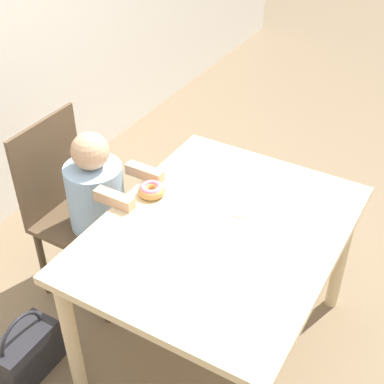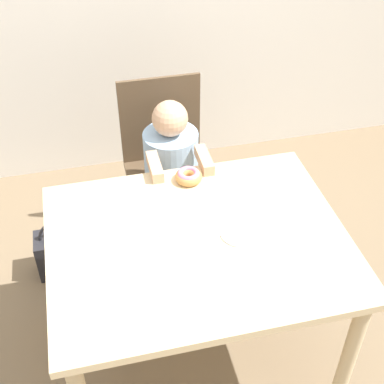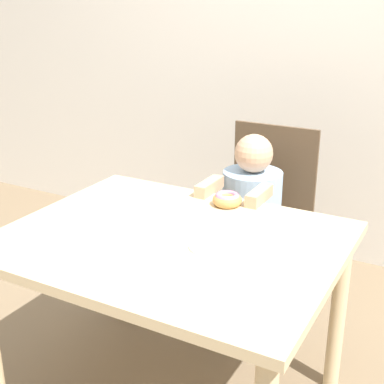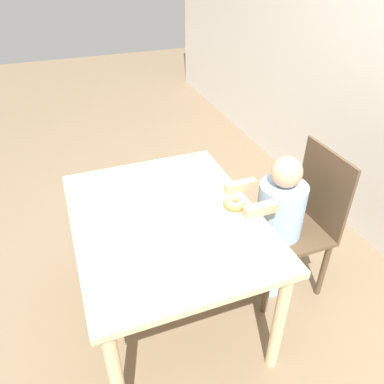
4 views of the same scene
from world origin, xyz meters
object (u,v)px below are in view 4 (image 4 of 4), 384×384
object	(u,v)px
child_figure	(277,229)
handbag	(229,217)
chair	(297,223)
donut	(235,202)

from	to	relation	value
child_figure	handbag	size ratio (longest dim) A/B	2.63
chair	donut	size ratio (longest dim) A/B	7.89
chair	donut	world-z (taller)	chair
child_figure	handbag	world-z (taller)	child_figure
chair	handbag	bearing A→B (deg)	-166.07
chair	child_figure	size ratio (longest dim) A/B	0.98
handbag	donut	bearing A→B (deg)	-25.78
child_figure	chair	bearing A→B (deg)	90.00
chair	child_figure	bearing A→B (deg)	-90.00
chair	child_figure	world-z (taller)	child_figure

